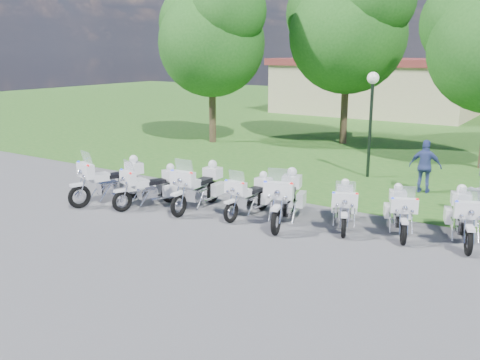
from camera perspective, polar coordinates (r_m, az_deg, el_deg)
The scene contains 15 objects.
ground at distance 14.97m, azimuth -0.71°, elevation -4.73°, with size 100.00×100.00×0.00m, color #55555A.
grass_lawn at distance 39.84m, azimuth 21.72°, elevation 5.93°, with size 100.00×48.00×0.01m, color #26601E.
motorcycle_0 at distance 17.41m, azimuth -13.55°, elevation 0.02°, with size 1.35×2.51×1.74m.
motorcycle_1 at distance 16.72m, azimuth -9.53°, elevation -0.64°, with size 1.25×2.20×1.55m.
motorcycle_2 at distance 16.31m, azimuth -4.41°, elevation -0.65°, with size 0.88×2.49×1.67m.
motorcycle_3 at distance 15.63m, azimuth 1.09°, elevation -1.59°, with size 0.79×2.18×1.46m.
motorcycle_4 at distance 14.95m, azimuth 4.87°, elevation -1.89°, with size 1.29×2.53×1.74m.
motorcycle_5 at distance 14.86m, azimuth 11.08°, elevation -2.67°, with size 1.22×2.05×1.46m.
motorcycle_6 at distance 14.70m, azimuth 16.70°, elevation -3.18°, with size 1.25×2.04×1.46m.
motorcycle_7 at distance 14.60m, azimuth 22.78°, elevation -3.57°, with size 1.26×2.29×1.60m.
lamp_post at distance 20.56m, azimuth 13.89°, elevation 8.48°, with size 0.44×0.44×3.95m.
tree_0 at distance 27.97m, azimuth -3.09°, elevation 15.40°, with size 6.30×5.38×8.41m.
tree_1 at distance 28.03m, azimuth 11.40°, elevation 16.05°, with size 6.80×5.80×9.07m.
building_west at distance 42.22m, azimuth 14.20°, elevation 9.69°, with size 14.56×8.32×4.10m.
bystander_c at distance 19.06m, azimuth 19.15°, elevation 1.36°, with size 1.06×0.44×1.81m, color #384688.
Camera 1 is at (7.97, -11.75, 4.74)m, focal length 40.00 mm.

